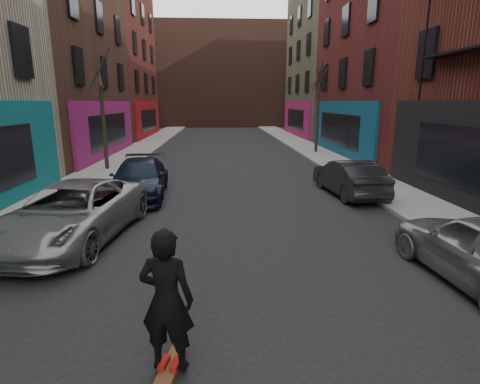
{
  "coord_description": "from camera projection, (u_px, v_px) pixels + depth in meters",
  "views": [
    {
      "loc": [
        -0.46,
        -1.32,
        3.46
      ],
      "look_at": [
        -0.03,
        6.35,
        1.6
      ],
      "focal_mm": 28.0,
      "sensor_mm": 36.0,
      "label": 1
    }
  ],
  "objects": [
    {
      "name": "sidewalk_left",
      "position": [
        149.0,
        144.0,
        30.87
      ],
      "size": [
        2.5,
        84.0,
        0.13
      ],
      "primitive_type": "cube",
      "color": "gray",
      "rests_on": "ground"
    },
    {
      "name": "sidewalk_right",
      "position": [
        298.0,
        143.0,
        31.56
      ],
      "size": [
        2.5,
        84.0,
        0.13
      ],
      "primitive_type": "cube",
      "color": "gray",
      "rests_on": "ground"
    },
    {
      "name": "building_far",
      "position": [
        221.0,
        77.0,
        54.82
      ],
      "size": [
        40.0,
        10.0,
        14.0
      ],
      "primitive_type": "cube",
      "color": "#47281E",
      "rests_on": "ground"
    },
    {
      "name": "tree_left_far",
      "position": [
        102.0,
        103.0,
        18.45
      ],
      "size": [
        2.0,
        2.0,
        6.5
      ],
      "primitive_type": null,
      "color": "black",
      "rests_on": "sidewalk_left"
    },
    {
      "name": "tree_right_far",
      "position": [
        318.0,
        101.0,
        24.92
      ],
      "size": [
        2.0,
        2.0,
        6.8
      ],
      "primitive_type": null,
      "color": "black",
      "rests_on": "sidewalk_right"
    },
    {
      "name": "parked_left_far",
      "position": [
        73.0,
        212.0,
        9.48
      ],
      "size": [
        3.08,
        5.5,
        1.45
      ],
      "primitive_type": "imported",
      "rotation": [
        0.0,
        0.0,
        -0.13
      ],
      "color": "gray",
      "rests_on": "ground"
    },
    {
      "name": "parked_left_end",
      "position": [
        139.0,
        179.0,
        13.84
      ],
      "size": [
        2.24,
        4.84,
        1.37
      ],
      "primitive_type": "imported",
      "rotation": [
        0.0,
        0.0,
        0.07
      ],
      "color": "black",
      "rests_on": "ground"
    },
    {
      "name": "parked_right_end",
      "position": [
        349.0,
        177.0,
        14.14
      ],
      "size": [
        1.78,
        4.19,
        1.35
      ],
      "primitive_type": "imported",
      "rotation": [
        0.0,
        0.0,
        3.23
      ],
      "color": "black",
      "rests_on": "ground"
    },
    {
      "name": "skateboard",
      "position": [
        170.0,
        369.0,
        4.9
      ],
      "size": [
        0.37,
        0.83,
        0.1
      ],
      "primitive_type": "cube",
      "rotation": [
        0.0,
        0.0,
        -0.19
      ],
      "color": "brown",
      "rests_on": "ground"
    },
    {
      "name": "skateboarder",
      "position": [
        167.0,
        300.0,
        4.66
      ],
      "size": [
        0.76,
        0.58,
        1.89
      ],
      "primitive_type": "imported",
      "rotation": [
        0.0,
        0.0,
        2.95
      ],
      "color": "black",
      "rests_on": "skateboard"
    }
  ]
}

